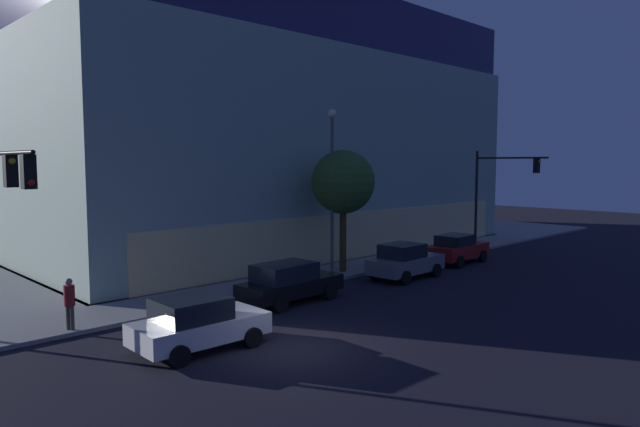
# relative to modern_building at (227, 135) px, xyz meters

# --- Properties ---
(ground_plane) EXTENTS (120.00, 120.00, 0.00)m
(ground_plane) POSITION_rel_modern_building_xyz_m (-13.56, -22.82, -7.91)
(ground_plane) COLOR black
(modern_building) EXTENTS (32.62, 27.26, 15.99)m
(modern_building) POSITION_rel_modern_building_xyz_m (0.00, 0.00, 0.00)
(modern_building) COLOR #4C4C51
(modern_building) RESTS_ON ground
(traffic_light_near_corner) EXTENTS (0.33, 4.49, 6.37)m
(traffic_light_near_corner) POSITION_rel_modern_building_xyz_m (-20.18, -17.64, -3.27)
(traffic_light_near_corner) COLOR black
(traffic_light_near_corner) RESTS_ON sidewalk_corner
(traffic_light_far_corner) EXTENTS (0.32, 4.95, 6.45)m
(traffic_light_far_corner) POSITION_rel_modern_building_xyz_m (9.17, -17.28, -3.45)
(traffic_light_far_corner) COLOR black
(traffic_light_far_corner) RESTS_ON sidewalk_corner
(street_lamp_sidewalk) EXTENTS (0.44, 0.44, 8.32)m
(street_lamp_sidewalk) POSITION_rel_modern_building_xyz_m (-4.63, -15.66, -2.57)
(street_lamp_sidewalk) COLOR #515151
(street_lamp_sidewalk) RESTS_ON sidewalk_corner
(sidewalk_tree) EXTENTS (3.29, 3.29, 6.32)m
(sidewalk_tree) POSITION_rel_modern_building_xyz_m (-3.79, -15.64, -3.13)
(sidewalk_tree) COLOR #51381E
(sidewalk_tree) RESTS_ON sidewalk_corner
(pedestrian_waiting) EXTENTS (0.36, 0.36, 1.77)m
(pedestrian_waiting) POSITION_rel_modern_building_xyz_m (-17.98, -16.34, -6.72)
(pedestrian_waiting) COLOR #4C473D
(pedestrian_waiting) RESTS_ON sidewalk_corner
(car_white) EXTENTS (4.18, 2.29, 1.67)m
(car_white) POSITION_rel_modern_building_xyz_m (-15.74, -20.73, -7.07)
(car_white) COLOR silver
(car_white) RESTS_ON ground
(car_black) EXTENTS (4.75, 2.21, 1.68)m
(car_black) POSITION_rel_modern_building_xyz_m (-9.81, -18.25, -7.05)
(car_black) COLOR black
(car_black) RESTS_ON ground
(car_grey) EXTENTS (4.38, 2.21, 1.77)m
(car_grey) POSITION_rel_modern_building_xyz_m (-2.34, -18.56, -7.03)
(car_grey) COLOR slate
(car_grey) RESTS_ON ground
(car_red) EXTENTS (4.43, 2.15, 1.68)m
(car_red) POSITION_rel_modern_building_xyz_m (3.29, -18.04, -7.06)
(car_red) COLOR maroon
(car_red) RESTS_ON ground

